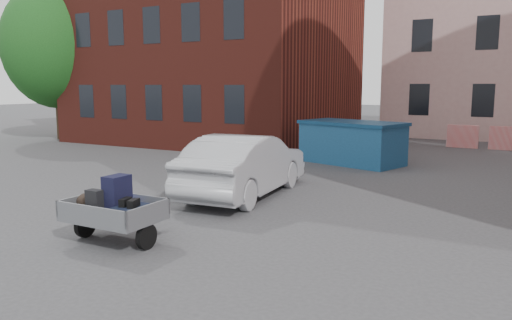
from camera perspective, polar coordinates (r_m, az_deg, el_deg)
The scene contains 7 objects.
ground at distance 10.31m, azimuth -1.74°, elevation -6.90°, with size 120.00×120.00×0.00m, color #38383A.
far_building at distance 39.53m, azimuth -10.72°, elevation 10.26°, with size 6.00×6.00×8.00m, color maroon.
tree at distance 27.52m, azimuth -21.89°, elevation 13.04°, with size 5.28×5.28×8.30m.
barriers at distance 23.67m, azimuth 26.61°, elevation 2.23°, with size 4.70×0.18×1.00m.
trailer at distance 9.08m, azimuth -16.01°, elevation -5.42°, with size 1.61×1.81×1.20m.
dumpster at distance 17.87m, azimuth 10.89°, elevation 2.00°, with size 3.93×2.79×1.49m.
silver_car at distance 12.44m, azimuth -1.29°, elevation -0.57°, with size 1.63×4.68×1.54m, color #A3A5AA.
Camera 1 is at (5.06, -8.55, 2.75)m, focal length 35.00 mm.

